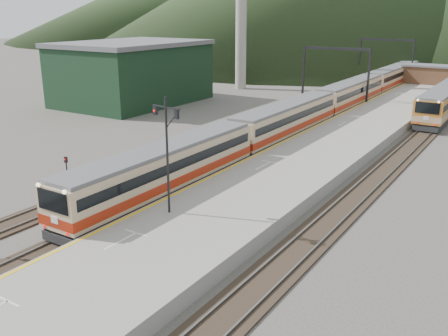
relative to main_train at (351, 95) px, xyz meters
The scene contains 13 objects.
track_main 13.85m from the main_train, 90.00° to the right, with size 2.60×200.00×0.23m.
track_far 14.73m from the main_train, 110.02° to the right, with size 2.60×200.00×0.23m.
track_second 18.00m from the main_train, 50.03° to the right, with size 2.60×200.00×0.23m.
platform 16.75m from the main_train, 70.39° to the right, with size 8.00×100.00×1.00m, color gray.
gantry_near 4.78m from the main_train, 155.83° to the left, with size 9.55×0.25×8.00m.
gantry_far 26.68m from the main_train, 96.19° to the left, with size 9.55×0.25×8.00m.
warehouse 30.45m from the main_train, 157.29° to the right, with size 14.50×20.50×8.60m.
station_shed 24.92m from the main_train, 77.01° to the left, with size 9.40×4.40×3.10m.
main_train is the anchor object (origin of this frame).
signal_mast 43.47m from the main_train, 85.38° to the right, with size 2.18×0.49×7.04m.
short_signal_b 19.23m from the main_train, 100.37° to the right, with size 0.26×0.23×2.27m.
short_signal_c 42.06m from the main_train, 100.67° to the right, with size 0.26×0.22×2.27m.
worker 43.55m from the main_train, 94.38° to the right, with size 0.57×0.38×1.57m, color #1E212B.
Camera 1 is at (21.36, -11.37, 12.69)m, focal length 40.00 mm.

